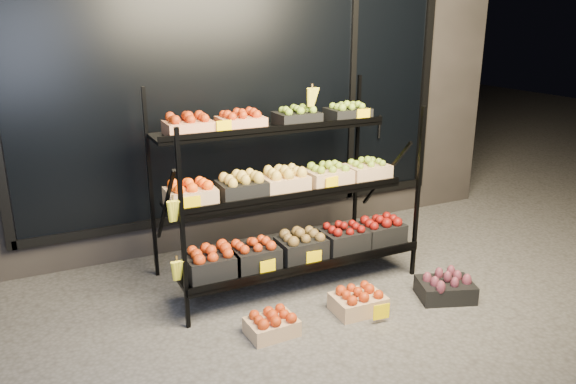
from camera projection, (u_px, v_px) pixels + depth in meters
ground at (321, 308)px, 4.42m from camera, size 24.00×24.00×0.00m
building at (209, 59)px, 6.12m from camera, size 6.00×2.08×3.50m
display_rack at (287, 192)px, 4.70m from camera, size 2.18×1.02×1.73m
tag_floor_b at (381, 316)px, 4.18m from camera, size 0.13×0.01×0.12m
floor_crate_left at (272, 324)px, 4.03m from camera, size 0.36×0.27×0.19m
floor_crate_midright at (358, 300)px, 4.35m from camera, size 0.40×0.30×0.20m
floor_crate_right at (445, 287)px, 4.55m from camera, size 0.51×0.45×0.21m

